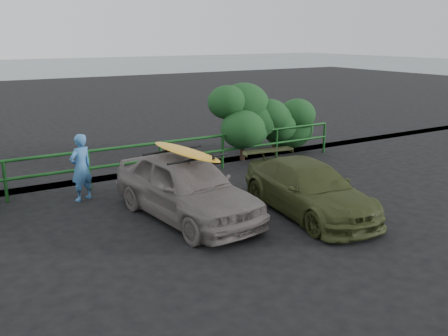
# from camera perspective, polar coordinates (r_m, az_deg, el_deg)

# --- Properties ---
(ground) EXTENTS (80.00, 80.00, 0.00)m
(ground) POSITION_cam_1_polar(r_m,az_deg,el_deg) (9.40, -0.12, -9.28)
(ground) COLOR black
(guardrail) EXTENTS (14.00, 0.08, 1.04)m
(guardrail) POSITION_cam_1_polar(r_m,az_deg,el_deg) (13.53, -11.13, 0.39)
(guardrail) COLOR #134517
(guardrail) RESTS_ON ground
(shrub_right) EXTENTS (3.20, 2.40, 2.31)m
(shrub_right) POSITION_cam_1_polar(r_m,az_deg,el_deg) (16.16, 5.02, 5.28)
(shrub_right) COLOR #18441C
(shrub_right) RESTS_ON ground
(sedan) EXTENTS (2.08, 4.25, 1.40)m
(sedan) POSITION_cam_1_polar(r_m,az_deg,el_deg) (10.75, -4.36, -2.18)
(sedan) COLOR #69615E
(sedan) RESTS_ON ground
(olive_vehicle) EXTENTS (1.99, 4.05, 1.13)m
(olive_vehicle) POSITION_cam_1_polar(r_m,az_deg,el_deg) (11.21, 9.68, -2.35)
(olive_vehicle) COLOR #363F1B
(olive_vehicle) RESTS_ON ground
(man) EXTENTS (0.70, 0.59, 1.62)m
(man) POSITION_cam_1_polar(r_m,az_deg,el_deg) (12.33, -16.03, 0.06)
(man) COLOR #3E78BA
(man) RESTS_ON ground
(roof_rack) EXTENTS (1.58, 1.19, 0.05)m
(roof_rack) POSITION_cam_1_polar(r_m,az_deg,el_deg) (10.56, -4.44, 1.57)
(roof_rack) COLOR black
(roof_rack) RESTS_ON sedan
(surfboard) EXTENTS (0.76, 2.45, 0.07)m
(surfboard) POSITION_cam_1_polar(r_m,az_deg,el_deg) (10.55, -4.45, 1.89)
(surfboard) COLOR orange
(surfboard) RESTS_ON roof_rack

